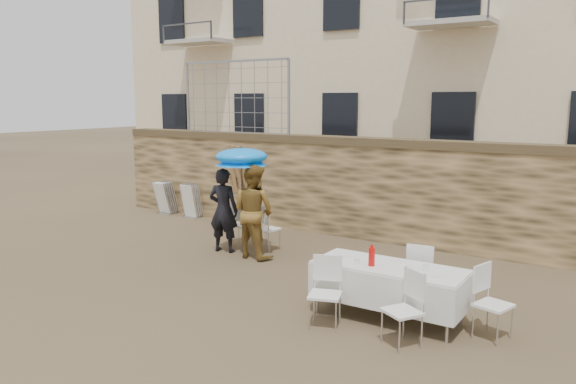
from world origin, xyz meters
The scene contains 17 objects.
ground centered at (0.00, 0.00, 0.00)m, with size 80.00×80.00×0.00m, color brown.
stone_wall centered at (0.00, 5.00, 1.10)m, with size 13.00×0.50×2.20m, color olive.
chain_link_fence centered at (-3.00, 5.00, 3.10)m, with size 3.20×0.06×1.80m, color gray, non-canonical shape.
man_suit centered at (-1.26, 2.36, 0.85)m, with size 0.62×0.41×1.71m, color black.
woman_dress centered at (-0.51, 2.36, 0.92)m, with size 0.89×0.70×1.84m, color #AF8035.
umbrella centered at (-0.86, 2.46, 1.89)m, with size 1.06×1.06×2.01m.
couple_chair_left centered at (-1.26, 2.91, 0.48)m, with size 0.48×0.48×0.96m, color white, non-canonical shape.
couple_chair_right centered at (-0.56, 2.91, 0.48)m, with size 0.48×0.48×0.96m, color white, non-canonical shape.
banquet_table centered at (2.95, 0.87, 0.73)m, with size 2.10×0.85×0.78m.
soda_bottle centered at (2.75, 0.72, 0.91)m, with size 0.09×0.09×0.26m, color red.
table_chair_front_left centered at (2.35, 0.12, 0.48)m, with size 0.48×0.48×0.96m, color white, non-canonical shape.
table_chair_front_right centered at (3.45, 0.12, 0.48)m, with size 0.48×0.48×0.96m, color white, non-canonical shape.
table_chair_back centered at (3.15, 1.67, 0.48)m, with size 0.48×0.48×0.96m, color white, non-canonical shape.
table_chair_side centered at (4.35, 0.97, 0.48)m, with size 0.48×0.48×0.96m, color white, non-canonical shape.
chair_stack_left centered at (-5.02, 4.63, 0.46)m, with size 0.46×0.47×0.92m, color white, non-canonical shape.
chair_stack_right centered at (-4.12, 4.63, 0.46)m, with size 0.46×0.40×0.92m, color white, non-canonical shape.
wood_planks centered at (-2.52, 4.70, 1.00)m, with size 0.70×0.20×2.00m, color #A37749, non-canonical shape.
Camera 1 is at (5.88, -6.22, 3.05)m, focal length 35.00 mm.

